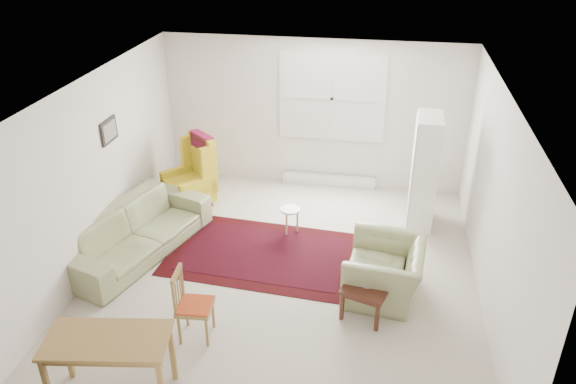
% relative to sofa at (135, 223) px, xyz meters
% --- Properties ---
extents(room, '(5.04, 5.54, 2.51)m').
position_rel_sofa_xyz_m(room, '(2.12, 0.10, 0.78)').
color(room, '#BFB4A3').
rests_on(room, ground).
extents(rug, '(2.72, 1.85, 0.03)m').
position_rel_sofa_xyz_m(rug, '(1.75, 0.25, -0.46)').
color(rug, black).
rests_on(rug, ground).
extents(sofa, '(1.57, 2.50, 0.94)m').
position_rel_sofa_xyz_m(sofa, '(0.00, 0.00, 0.00)').
color(sofa, '#848A5C').
rests_on(sofa, ground).
extents(armchair, '(1.02, 1.14, 0.82)m').
position_rel_sofa_xyz_m(armchair, '(3.40, -0.34, -0.06)').
color(armchair, '#848A5C').
rests_on(armchair, ground).
extents(wingback_chair, '(0.97, 0.97, 1.16)m').
position_rel_sofa_xyz_m(wingback_chair, '(0.27, 1.45, 0.11)').
color(wingback_chair, gold).
rests_on(wingback_chair, ground).
extents(coffee_table, '(0.64, 0.64, 0.42)m').
position_rel_sofa_xyz_m(coffee_table, '(3.21, -0.79, -0.26)').
color(coffee_table, '#411D14').
rests_on(coffee_table, ground).
extents(stool, '(0.34, 0.34, 0.40)m').
position_rel_sofa_xyz_m(stool, '(2.01, 0.91, -0.27)').
color(stool, white).
rests_on(stool, ground).
extents(cabinet, '(0.38, 0.70, 1.72)m').
position_rel_sofa_xyz_m(cabinet, '(3.90, 1.51, 0.39)').
color(cabinet, white).
rests_on(cabinet, ground).
extents(desk, '(1.25, 0.75, 0.74)m').
position_rel_sofa_xyz_m(desk, '(0.83, -2.47, -0.10)').
color(desk, olive).
rests_on(desk, ground).
extents(desk_chair, '(0.41, 0.41, 0.87)m').
position_rel_sofa_xyz_m(desk_chair, '(1.35, -1.49, -0.04)').
color(desk_chair, olive).
rests_on(desk_chair, ground).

